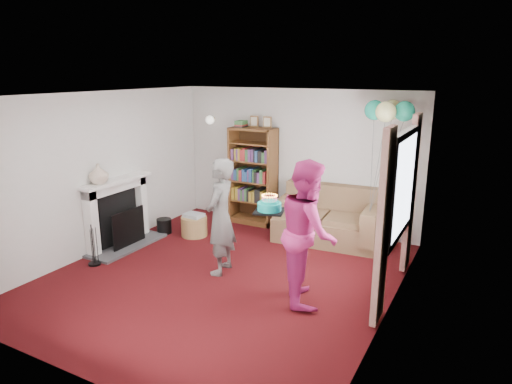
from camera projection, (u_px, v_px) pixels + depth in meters
The scene contains 16 objects.
ground at pixel (223, 276), 6.42m from camera, with size 5.00×5.00×0.00m, color black.
wall_back at pixel (296, 159), 8.23m from camera, with size 4.50×0.02×2.50m, color silver.
wall_left at pixel (100, 173), 7.13m from camera, with size 0.02×5.00×2.50m, color silver.
wall_right at pixel (394, 215), 5.06m from camera, with size 0.02×5.00×2.50m, color silver.
ceiling at pixel (220, 94), 5.77m from camera, with size 4.50×5.00×0.01m, color white.
fireplace at pixel (120, 216), 7.40m from camera, with size 0.55×1.80×1.12m.
window_bay at pixel (399, 205), 5.61m from camera, with size 0.14×2.02×2.20m.
wall_sconce at pixel (210, 120), 8.74m from camera, with size 0.16×0.23×0.16m.
bookcase at pixel (254, 177), 8.49m from camera, with size 0.85×0.42×2.01m.
sofa at pixel (329, 221), 7.72m from camera, with size 1.72×0.91×0.91m.
wicker_basket at pixel (194, 225), 7.95m from camera, with size 0.45×0.45×0.40m.
person_striped at pixel (220, 217), 6.35m from camera, with size 0.60×0.40×1.65m, color black.
person_magenta at pixel (308, 232), 5.56m from camera, with size 0.87×0.68×1.79m, color #B8246D.
birthday_cake at pixel (269, 207), 5.77m from camera, with size 0.36×0.36×0.22m.
balloons at pixel (389, 111), 6.79m from camera, with size 0.74×0.74×1.70m.
mantel_vase at pixel (99, 174), 6.93m from camera, with size 0.30×0.30×0.31m, color beige.
Camera 1 is at (3.19, -4.97, 2.80)m, focal length 32.00 mm.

